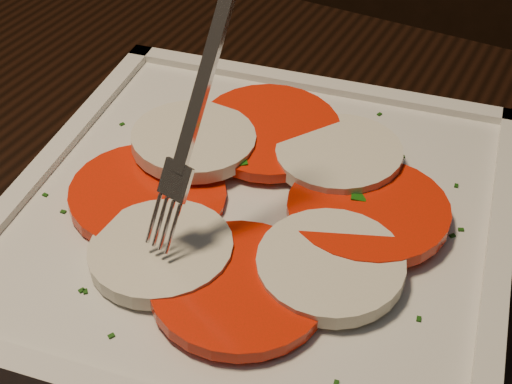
{
  "coord_description": "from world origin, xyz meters",
  "views": [
    {
      "loc": [
        0.45,
        -0.06,
        1.08
      ],
      "look_at": [
        0.28,
        0.23,
        0.78
      ],
      "focal_mm": 50.0,
      "sensor_mm": 36.0,
      "label": 1
    }
  ],
  "objects": [
    {
      "name": "fork",
      "position": [
        0.26,
        0.21,
        0.86
      ],
      "size": [
        0.04,
        0.09,
        0.15
      ],
      "primitive_type": null,
      "rotation": [
        0.0,
        0.0,
        -0.11
      ],
      "color": "white",
      "rests_on": "caprese_salad"
    },
    {
      "name": "caprese_salad",
      "position": [
        0.28,
        0.23,
        0.77
      ],
      "size": [
        0.26,
        0.27,
        0.03
      ],
      "color": "red",
      "rests_on": "plate"
    },
    {
      "name": "chair",
      "position": [
        0.13,
        0.83,
        0.53
      ],
      "size": [
        0.45,
        0.45,
        0.93
      ],
      "rotation": [
        0.0,
        0.0,
        0.08
      ],
      "color": "black",
      "rests_on": "ground"
    },
    {
      "name": "plate",
      "position": [
        0.28,
        0.23,
        0.76
      ],
      "size": [
        0.38,
        0.38,
        0.01
      ],
      "primitive_type": "cube",
      "rotation": [
        0.0,
        0.0,
        0.22
      ],
      "color": "silver",
      "rests_on": "table"
    }
  ]
}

